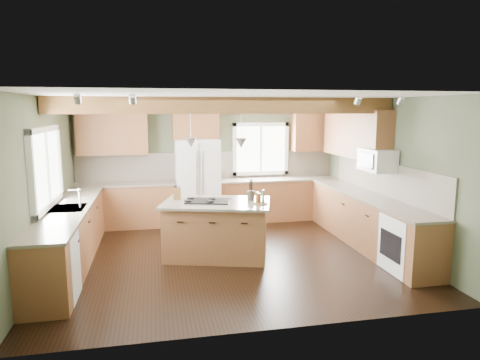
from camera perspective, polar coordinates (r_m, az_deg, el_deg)
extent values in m
plane|color=black|center=(7.24, -1.44, -10.04)|extent=(5.60, 5.60, 0.00)
plane|color=silver|center=(6.84, -1.53, 10.99)|extent=(5.60, 5.60, 0.00)
plane|color=#444E37|center=(9.37, -4.14, 2.53)|extent=(5.60, 0.00, 5.60)
plane|color=#444E37|center=(7.01, -24.65, -0.56)|extent=(0.00, 5.00, 5.00)
plane|color=#444E37|center=(7.90, 18.95, 0.80)|extent=(0.00, 5.00, 5.00)
cube|color=brown|center=(6.88, -1.59, 9.90)|extent=(5.55, 0.26, 0.26)
cube|color=brown|center=(9.21, -4.15, 10.14)|extent=(5.55, 0.20, 0.10)
cube|color=brown|center=(9.37, -4.12, 1.97)|extent=(5.58, 0.03, 0.58)
cube|color=brown|center=(7.95, 18.64, 0.21)|extent=(0.03, 3.70, 0.58)
cube|color=brown|center=(9.16, -15.02, -3.37)|extent=(2.02, 0.60, 0.88)
cube|color=brown|center=(9.08, -15.14, -0.54)|extent=(2.06, 0.64, 0.04)
cube|color=brown|center=(9.53, 5.09, -2.62)|extent=(2.62, 0.60, 0.88)
cube|color=brown|center=(9.44, 5.12, 0.12)|extent=(2.66, 0.64, 0.04)
cube|color=brown|center=(7.18, -21.75, -7.20)|extent=(0.60, 3.70, 0.88)
cube|color=brown|center=(7.07, -21.97, -3.62)|extent=(0.64, 3.74, 0.04)
cube|color=brown|center=(7.96, 16.57, -5.34)|extent=(0.60, 3.70, 0.88)
cube|color=brown|center=(7.86, 16.72, -2.09)|extent=(0.64, 3.74, 0.04)
cube|color=brown|center=(9.10, -16.64, 6.08)|extent=(1.40, 0.35, 0.90)
cube|color=brown|center=(9.10, -5.95, 7.67)|extent=(0.96, 0.35, 0.70)
cube|color=brown|center=(8.54, 15.11, 5.96)|extent=(0.35, 2.20, 0.90)
cube|color=brown|center=(9.71, 9.62, 6.51)|extent=(0.90, 0.35, 0.90)
cube|color=white|center=(7.02, -24.54, 1.52)|extent=(0.04, 1.60, 1.05)
cube|color=white|center=(9.54, 2.74, 4.17)|extent=(1.10, 0.04, 1.00)
cube|color=#262628|center=(7.07, -21.98, -3.58)|extent=(0.50, 0.65, 0.03)
cylinder|color=#B2B2B7|center=(7.01, -20.60, -2.39)|extent=(0.02, 0.02, 0.28)
cube|color=white|center=(5.97, -23.86, -10.76)|extent=(0.60, 0.60, 0.84)
cube|color=white|center=(6.88, 21.59, -7.98)|extent=(0.60, 0.72, 0.84)
cube|color=white|center=(7.71, 17.82, 2.54)|extent=(0.40, 0.70, 0.38)
cone|color=#B2B2B7|center=(6.93, -6.56, 4.95)|extent=(0.18, 0.18, 0.16)
cone|color=#B2B2B7|center=(6.82, 0.15, 4.94)|extent=(0.18, 0.18, 0.16)
cube|color=silver|center=(9.02, -5.69, -0.32)|extent=(0.90, 0.74, 1.80)
cube|color=olive|center=(7.12, -3.13, -6.68)|extent=(1.83, 1.40, 0.88)
cube|color=brown|center=(7.00, -3.16, -3.06)|extent=(1.96, 1.53, 0.04)
cube|color=black|center=(7.02, -4.25, -2.80)|extent=(0.80, 0.64, 0.02)
cube|color=brown|center=(7.22, -8.36, -1.84)|extent=(0.13, 0.10, 0.19)
cylinder|color=#413A34|center=(7.10, 1.45, -2.07)|extent=(0.14, 0.14, 0.16)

